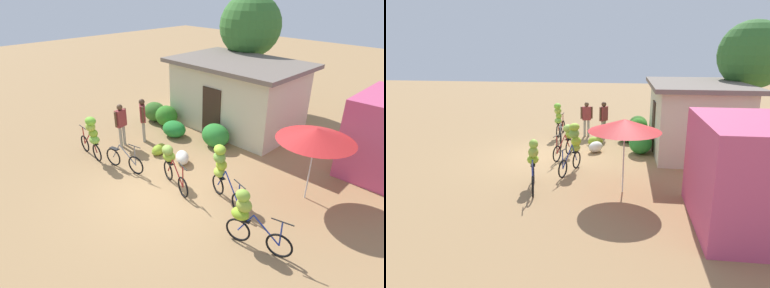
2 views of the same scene
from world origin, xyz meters
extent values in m
plane|color=#A07A4F|center=(0.00, 0.00, 0.00)|extent=(60.00, 60.00, 0.00)
cube|color=beige|center=(-1.50, 5.51, 1.31)|extent=(4.89, 3.12, 2.63)
cube|color=#72665B|center=(-1.50, 5.51, 2.71)|extent=(5.39, 3.62, 0.16)
cube|color=#332319|center=(-1.50, 3.93, 1.00)|extent=(0.90, 0.06, 2.00)
cube|color=#C94974|center=(4.81, 5.83, 1.28)|extent=(3.20, 2.80, 2.56)
cylinder|color=brown|center=(-2.78, 7.89, 1.49)|extent=(0.37, 0.37, 2.97)
sphere|color=#356C2C|center=(-2.78, 7.89, 3.82)|extent=(2.81, 2.81, 2.81)
ellipsoid|color=#356624|center=(-4.41, 3.43, 0.42)|extent=(1.08, 0.92, 0.84)
ellipsoid|color=#348025|center=(-3.60, 3.41, 0.44)|extent=(0.98, 0.91, 0.89)
ellipsoid|color=#23802F|center=(-2.55, 2.90, 0.32)|extent=(1.02, 0.83, 0.63)
ellipsoid|color=#2B822F|center=(-0.79, 3.40, 0.44)|extent=(1.11, 0.91, 0.88)
cylinder|color=beige|center=(3.23, 2.74, 1.05)|extent=(0.04, 0.04, 2.11)
cone|color=red|center=(3.23, 2.74, 2.01)|extent=(2.07, 2.07, 0.35)
torus|color=black|center=(-3.88, -0.27, 0.31)|extent=(0.62, 0.09, 0.62)
torus|color=black|center=(-2.92, -0.34, 0.31)|extent=(0.62, 0.09, 0.62)
cylinder|color=maroon|center=(-3.09, -0.33, 0.63)|extent=(0.37, 0.06, 0.66)
cylinder|color=maroon|center=(-3.57, -0.30, 0.63)|extent=(0.65, 0.08, 0.67)
cylinder|color=black|center=(-3.88, -0.27, 0.96)|extent=(0.50, 0.07, 0.03)
cylinder|color=maroon|center=(-3.88, -0.27, 0.64)|extent=(0.04, 0.04, 0.65)
cube|color=black|center=(-3.02, -0.34, 0.65)|extent=(0.37, 0.16, 0.02)
ellipsoid|color=#7FBC3F|center=(-2.97, -0.35, 0.79)|extent=(0.41, 0.33, 0.26)
ellipsoid|color=#81AE2C|center=(-3.04, -0.32, 1.01)|extent=(0.38, 0.32, 0.28)
ellipsoid|color=#9DBA3E|center=(-3.08, -0.37, 1.25)|extent=(0.47, 0.41, 0.30)
ellipsoid|color=#76C432|center=(-3.01, -0.37, 1.48)|extent=(0.43, 0.35, 0.28)
torus|color=black|center=(-1.28, 0.09, 0.32)|extent=(0.63, 0.18, 0.63)
torus|color=black|center=(-2.26, -0.11, 0.32)|extent=(0.63, 0.18, 0.63)
cylinder|color=slate|center=(-2.09, -0.08, 0.59)|extent=(0.38, 0.11, 0.57)
cylinder|color=slate|center=(-1.60, 0.02, 0.59)|extent=(0.67, 0.17, 0.58)
cylinder|color=black|center=(-1.28, 0.09, 1.00)|extent=(0.50, 0.13, 0.03)
cylinder|color=slate|center=(-1.28, 0.09, 0.66)|extent=(0.04, 0.04, 0.69)
cube|color=black|center=(-2.16, -0.09, 0.66)|extent=(0.38, 0.21, 0.02)
torus|color=black|center=(0.70, 0.30, 0.31)|extent=(0.61, 0.23, 0.62)
torus|color=black|center=(-0.29, 0.60, 0.31)|extent=(0.61, 0.23, 0.62)
cylinder|color=maroon|center=(-0.12, 0.55, 0.59)|extent=(0.39, 0.15, 0.58)
cylinder|color=maroon|center=(0.38, 0.40, 0.59)|extent=(0.68, 0.24, 0.59)
cylinder|color=black|center=(0.70, 0.30, 1.00)|extent=(0.49, 0.18, 0.03)
cylinder|color=maroon|center=(0.70, 0.30, 0.66)|extent=(0.04, 0.04, 0.69)
cube|color=black|center=(-0.19, 0.57, 0.65)|extent=(0.39, 0.24, 0.02)
ellipsoid|color=#8CB531|center=(-0.26, 0.63, 0.82)|extent=(0.46, 0.38, 0.32)
ellipsoid|color=#7B9F3F|center=(-0.23, 0.56, 1.07)|extent=(0.51, 0.46, 0.31)
torus|color=black|center=(2.30, 0.80, 0.30)|extent=(0.59, 0.23, 0.60)
torus|color=black|center=(1.31, 1.12, 0.30)|extent=(0.59, 0.23, 0.60)
cylinder|color=navy|center=(1.48, 1.06, 0.62)|extent=(0.39, 0.16, 0.66)
cylinder|color=navy|center=(1.98, 0.90, 0.62)|extent=(0.67, 0.25, 0.67)
cylinder|color=black|center=(2.30, 0.80, 0.93)|extent=(0.48, 0.18, 0.03)
cylinder|color=navy|center=(2.30, 0.80, 0.62)|extent=(0.04, 0.04, 0.63)
cube|color=black|center=(1.41, 1.09, 0.63)|extent=(0.39, 0.24, 0.02)
ellipsoid|color=#9AB938|center=(1.37, 1.08, 0.77)|extent=(0.51, 0.49, 0.27)
ellipsoid|color=#9CBE2A|center=(1.41, 1.12, 1.01)|extent=(0.49, 0.47, 0.31)
ellipsoid|color=#73A43F|center=(1.39, 1.04, 1.27)|extent=(0.51, 0.47, 0.33)
ellipsoid|color=#8FB72E|center=(1.38, 1.05, 1.50)|extent=(0.52, 0.50, 0.26)
torus|color=black|center=(3.89, 0.22, 0.31)|extent=(0.62, 0.20, 0.63)
torus|color=black|center=(2.92, -0.02, 0.31)|extent=(0.62, 0.20, 0.63)
cylinder|color=navy|center=(3.09, 0.02, 0.60)|extent=(0.38, 0.12, 0.59)
cylinder|color=navy|center=(3.57, 0.14, 0.60)|extent=(0.66, 0.19, 0.60)
cylinder|color=black|center=(3.89, 0.22, 0.98)|extent=(0.49, 0.15, 0.03)
cylinder|color=navy|center=(3.89, 0.22, 0.65)|extent=(0.04, 0.04, 0.67)
cube|color=black|center=(3.02, 0.01, 0.66)|extent=(0.38, 0.22, 0.02)
ellipsoid|color=#8EB829|center=(2.94, -0.01, 0.80)|extent=(0.46, 0.38, 0.27)
ellipsoid|color=#98B13C|center=(3.00, 0.03, 1.05)|extent=(0.41, 0.34, 0.33)
ellipsoid|color=#93BF3F|center=(2.95, 0.03, 1.29)|extent=(0.39, 0.33, 0.29)
ellipsoid|color=#87AD26|center=(-1.80, 1.43, 0.18)|extent=(0.57, 0.60, 0.35)
ellipsoid|color=olive|center=(-1.82, 1.39, 0.13)|extent=(0.53, 0.55, 0.26)
ellipsoid|color=olive|center=(-1.85, 1.60, 0.17)|extent=(0.60, 0.63, 0.33)
ellipsoid|color=#8CA437|center=(-1.80, 1.58, 0.13)|extent=(0.58, 0.59, 0.25)
ellipsoid|color=silver|center=(-0.73, 1.62, 0.22)|extent=(0.82, 0.77, 0.44)
cylinder|color=gray|center=(-3.14, 1.84, 0.42)|extent=(0.11, 0.11, 0.83)
cylinder|color=gray|center=(-3.00, 1.74, 0.42)|extent=(0.11, 0.11, 0.83)
cube|color=maroon|center=(-3.07, 1.79, 1.16)|extent=(0.44, 0.39, 0.66)
cylinder|color=#4C3321|center=(-3.28, 1.93, 1.19)|extent=(0.08, 0.08, 0.59)
cylinder|color=#4C3321|center=(-2.86, 1.65, 1.19)|extent=(0.08, 0.08, 0.59)
sphere|color=#4C3321|center=(-3.07, 1.79, 1.60)|extent=(0.22, 0.22, 0.22)
cylinder|color=gray|center=(-3.29, 0.88, 0.40)|extent=(0.11, 0.11, 0.80)
cylinder|color=gray|center=(-3.32, 1.05, 0.40)|extent=(0.11, 0.11, 0.80)
cube|color=maroon|center=(-3.30, 0.96, 1.12)|extent=(0.28, 0.43, 0.63)
cylinder|color=brown|center=(-3.26, 0.72, 1.15)|extent=(0.08, 0.08, 0.57)
cylinder|color=brown|center=(-3.35, 1.21, 1.15)|extent=(0.08, 0.08, 0.57)
sphere|color=brown|center=(-3.30, 0.96, 1.54)|extent=(0.22, 0.22, 0.22)
camera|label=1|loc=(6.39, -5.03, 5.56)|focal=30.43mm
camera|label=2|loc=(12.75, 2.68, 4.08)|focal=32.42mm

